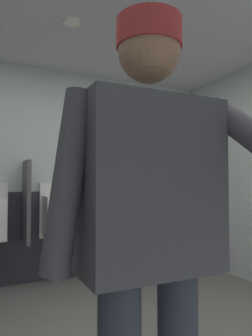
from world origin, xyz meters
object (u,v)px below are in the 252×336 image
at_px(urinal_right, 118,212).
at_px(soap_dispenser, 71,177).
at_px(urinal_middle, 59,215).
at_px(person, 151,228).

height_order(urinal_right, soap_dispenser, soap_dispenser).
xyz_separation_m(urinal_middle, urinal_right, (0.75, 0.00, 0.00)).
relative_size(urinal_middle, person, 0.72).
height_order(urinal_middle, person, person).
distance_m(urinal_right, soap_dispenser, 0.74).
relative_size(urinal_middle, soap_dispenser, 6.89).
distance_m(urinal_right, person, 2.95).
bearing_deg(urinal_middle, soap_dispenser, 34.02).
height_order(person, soap_dispenser, person).
distance_m(urinal_middle, soap_dispenser, 0.50).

